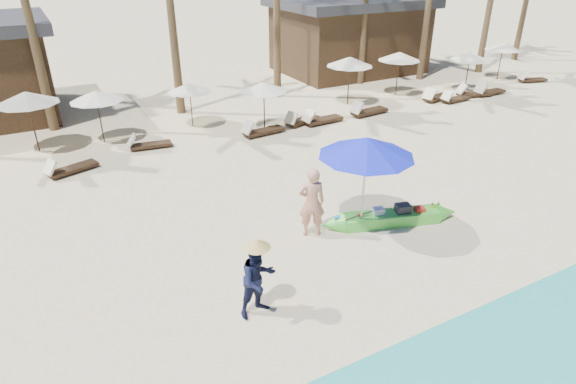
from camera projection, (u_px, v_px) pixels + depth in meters
ground at (275, 294)px, 10.81m from camera, size 240.00×240.00×0.00m
green_canoe at (390, 218)px, 13.48m from camera, size 4.36×1.60×0.57m
tourist at (312, 202)px, 12.63m from camera, size 0.83×0.68×1.96m
vendor_green at (258, 280)px, 9.90m from camera, size 0.92×0.76×1.70m
blue_umbrella at (367, 147)px, 12.20m from camera, size 2.51×2.51×2.70m
resort_parasol_4 at (26, 98)px, 17.48m from camera, size 2.24×2.24×2.31m
resort_parasol_5 at (96, 96)px, 18.44m from camera, size 2.02×2.02×2.08m
lounger_5_left at (69, 168)px, 16.49m from camera, size 1.82×1.06×0.59m
resort_parasol_6 at (189, 88)px, 20.18m from camera, size 1.84×1.84×1.90m
lounger_6_left at (147, 144)px, 18.55m from camera, size 1.69×0.72×0.56m
lounger_6_right at (261, 130)px, 19.88m from camera, size 1.88×0.73×0.62m
resort_parasol_7 at (264, 87)px, 19.78m from camera, size 1.98×1.98×2.04m
lounger_7_left at (301, 120)px, 21.11m from camera, size 1.88×1.11×0.61m
lounger_7_right at (321, 119)px, 21.16m from camera, size 1.93×0.70×0.64m
resort_parasol_8 at (350, 62)px, 23.01m from camera, size 2.25×2.25×2.32m
lounger_8_left at (367, 111)px, 22.25m from camera, size 1.97×0.75×0.65m
resort_parasol_9 at (399, 56)px, 24.55m from camera, size 2.16×2.16×2.22m
lounger_9_left at (436, 97)px, 24.37m from camera, size 1.94×0.93×0.63m
lounger_9_right at (454, 98)px, 24.16m from camera, size 1.71×0.61×0.57m
resort_parasol_10 at (470, 56)px, 25.09m from camera, size 2.04×2.04×2.10m
lounger_10_left at (472, 93)px, 24.99m from camera, size 1.92×1.11×0.62m
lounger_10_right at (488, 91)px, 25.27m from camera, size 1.88×0.59×0.64m
resort_parasol_11 at (503, 46)px, 27.70m from camera, size 2.02×2.02×2.08m
lounger_11_left at (531, 79)px, 27.75m from camera, size 1.76×0.97×0.57m
pavilion_east at (349, 35)px, 29.46m from camera, size 8.80×6.60×4.30m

